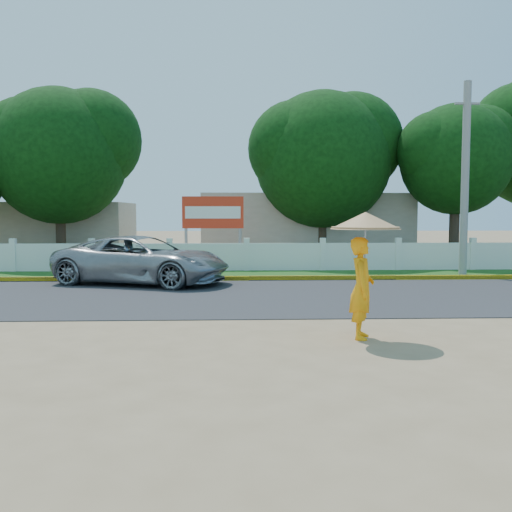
% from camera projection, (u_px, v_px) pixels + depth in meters
% --- Properties ---
extents(ground, '(120.00, 120.00, 0.00)m').
position_uv_depth(ground, '(260.00, 330.00, 11.19)').
color(ground, '#9E8460').
rests_on(ground, ground).
extents(road, '(60.00, 7.00, 0.02)m').
position_uv_depth(road, '(252.00, 296.00, 15.67)').
color(road, '#38383A').
rests_on(road, ground).
extents(grass_verge, '(60.00, 3.50, 0.03)m').
position_uv_depth(grass_verge, '(248.00, 275.00, 20.90)').
color(grass_verge, '#2D601E').
rests_on(grass_verge, ground).
extents(curb, '(40.00, 0.18, 0.16)m').
position_uv_depth(curb, '(249.00, 278.00, 19.20)').
color(curb, yellow).
rests_on(curb, ground).
extents(fence, '(40.00, 0.10, 1.10)m').
position_uv_depth(fence, '(247.00, 257.00, 22.31)').
color(fence, silver).
rests_on(fence, ground).
extents(building_near, '(10.00, 6.00, 3.20)m').
position_uv_depth(building_near, '(302.00, 226.00, 29.12)').
color(building_near, '#B7AD99').
rests_on(building_near, ground).
extents(building_far, '(8.00, 5.00, 2.80)m').
position_uv_depth(building_far, '(51.00, 230.00, 29.61)').
color(building_far, '#B7AD99').
rests_on(building_far, ground).
extents(utility_pole, '(0.28, 0.28, 7.01)m').
position_uv_depth(utility_pole, '(465.00, 179.00, 20.67)').
color(utility_pole, gray).
rests_on(utility_pole, ground).
extents(vehicle, '(6.12, 4.28, 1.55)m').
position_uv_depth(vehicle, '(142.00, 260.00, 18.26)').
color(vehicle, '#929599').
rests_on(vehicle, ground).
extents(monk_with_parasol, '(1.27, 1.27, 2.31)m').
position_uv_depth(monk_with_parasol, '(363.00, 256.00, 10.31)').
color(monk_with_parasol, '#FF990D').
rests_on(monk_with_parasol, ground).
extents(billboard, '(2.50, 0.13, 2.95)m').
position_uv_depth(billboard, '(213.00, 216.00, 23.22)').
color(billboard, gray).
rests_on(billboard, ground).
extents(tree_row, '(31.87, 6.89, 8.69)m').
position_uv_depth(tree_row, '(294.00, 156.00, 25.71)').
color(tree_row, '#473828').
rests_on(tree_row, ground).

